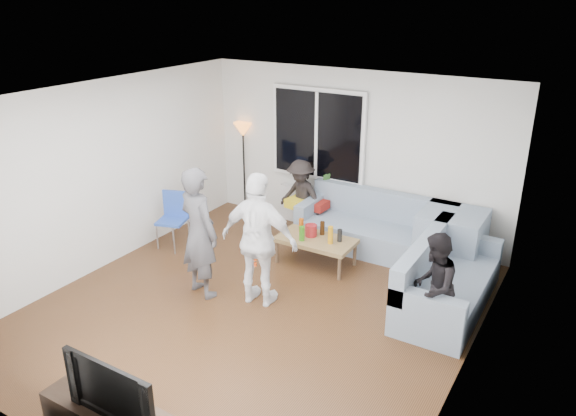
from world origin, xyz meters
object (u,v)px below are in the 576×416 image
Objects in this scene: spectator_right at (433,287)px; television at (118,386)px; player_left at (199,233)px; spectator_back at (301,197)px; coffee_table at (316,251)px; player_right at (259,240)px; floor_lamp at (244,167)px; side_chair at (172,221)px; sofa_right_section at (450,276)px; sofa_back_section at (374,224)px.

spectator_right is 3.46m from television.
player_left is 2.37m from spectator_back.
coffee_table is 0.64× the size of player_right.
player_left is at bearing -82.02° from spectator_back.
floor_lamp is at bearing 149.21° from coffee_table.
television is at bearing 130.27° from player_left.
side_chair is 1.55m from player_left.
player_left reaches higher than side_chair.
spectator_back reaches higher than side_chair.
spectator_back reaches higher than coffee_table.
sofa_right_section is 4.12m from television.
spectator_right is 3.23m from spectator_back.
floor_lamp is (-4.07, 1.42, 0.36)m from sofa_right_section.
floor_lamp is at bearing 175.55° from spectator_back.
spectator_back is at bearing 29.71° from side_chair.
player_left is at bearing 7.69° from player_right.
spectator_right reaches higher than television.
coffee_table is at bearing -1.76° from side_chair.
sofa_back_section is 2.71m from floor_lamp.
player_right reaches higher than side_chair.
sofa_back_section is 4.78m from television.
side_chair reaches higher than sofa_right_section.
side_chair is at bearing -19.24° from player_left.
sofa_right_section is 4.33m from floor_lamp.
sofa_right_section is 0.75m from spectator_right.
spectator_right reaches higher than coffee_table.
coffee_table is 1.83m from player_left.
player_right is at bearing -151.21° from player_left.
floor_lamp reaches higher than sofa_back_section.
side_chair is at bearing -90.00° from floor_lamp.
sofa_back_section is 3.04m from side_chair.
side_chair reaches higher than sofa_back_section.
spectator_back is (-0.76, 0.89, 0.41)m from coffee_table.
sofa_back_section is at bearing -146.44° from spectator_right.
side_chair is at bearing -163.47° from coffee_table.
sofa_right_section is 1.59× the size of spectator_right.
coffee_table is 0.64× the size of player_left.
player_right is (0.78, 0.19, -0.00)m from player_left.
player_left is 1.81× the size of television.
television is at bearing 156.15° from sofa_right_section.
player_right is at bearing -35.91° from side_chair.
player_right is at bearing -84.96° from spectator_right.
player_right reaches higher than sofa_back_section.
side_chair is at bearing -99.20° from spectator_right.
side_chair is 2.05m from spectator_back.
player_right reaches higher than sofa_right_section.
player_right is at bearing -106.58° from sofa_back_section.
sofa_back_section is 1.03m from coffee_table.
floor_lamp is (0.00, 1.90, 0.35)m from side_chair.
floor_lamp is (-2.12, 1.27, 0.58)m from coffee_table.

